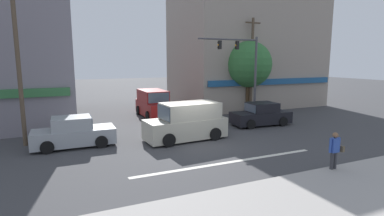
{
  "coord_description": "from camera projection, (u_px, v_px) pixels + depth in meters",
  "views": [
    {
      "loc": [
        -6.72,
        -14.46,
        4.5
      ],
      "look_at": [
        0.63,
        2.0,
        1.6
      ],
      "focal_mm": 28.0,
      "sensor_mm": 36.0,
      "label": 1
    }
  ],
  "objects": [
    {
      "name": "building_right_corner",
      "position": [
        245.0,
        47.0,
        30.06
      ],
      "size": [
        13.65,
        9.08,
        11.53
      ],
      "color": "gray",
      "rests_on": "ground"
    },
    {
      "name": "utility_pole_far_right",
      "position": [
        252.0,
        65.0,
        24.88
      ],
      "size": [
        1.4,
        0.22,
        7.89
      ],
      "color": "brown",
      "rests_on": "ground"
    },
    {
      "name": "pedestrian_foreground_with_bag",
      "position": [
        335.0,
        150.0,
        11.95
      ],
      "size": [
        0.67,
        0.29,
        1.67
      ],
      "color": "#333338",
      "rests_on": "ground"
    },
    {
      "name": "sedan_waiting_far",
      "position": [
        261.0,
        115.0,
        20.82
      ],
      "size": [
        4.21,
        2.09,
        1.58
      ],
      "color": "black",
      "rests_on": "ground"
    },
    {
      "name": "street_tree",
      "position": [
        249.0,
        64.0,
        25.15
      ],
      "size": [
        3.89,
        3.89,
        6.09
      ],
      "color": "#4C3823",
      "rests_on": "ground"
    },
    {
      "name": "van_crossing_leftbound",
      "position": [
        154.0,
        104.0,
        24.0
      ],
      "size": [
        2.06,
        4.61,
        2.11
      ],
      "color": "maroon",
      "rests_on": "ground"
    },
    {
      "name": "sedan_approaching_near",
      "position": [
        74.0,
        133.0,
        15.65
      ],
      "size": [
        4.12,
        1.92,
        1.58
      ],
      "color": "#999EA3",
      "rests_on": "ground"
    },
    {
      "name": "van_crossing_rightbound",
      "position": [
        187.0,
        122.0,
        17.0
      ],
      "size": [
        4.71,
        2.27,
        2.11
      ],
      "color": "#B7B29E",
      "rests_on": "ground"
    },
    {
      "name": "utility_pole_near_left",
      "position": [
        19.0,
        66.0,
        15.26
      ],
      "size": [
        1.4,
        0.22,
        8.08
      ],
      "color": "brown",
      "rests_on": "ground"
    },
    {
      "name": "traffic_light_mast",
      "position": [
        245.0,
        64.0,
        22.15
      ],
      "size": [
        4.89,
        0.25,
        6.2
      ],
      "color": "#47474C",
      "rests_on": "ground"
    },
    {
      "name": "sidewalk_curb",
      "position": [
        318.0,
        212.0,
        8.78
      ],
      "size": [
        40.0,
        5.0,
        0.16
      ],
      "primitive_type": "cube",
      "color": "#9E9993",
      "rests_on": "ground"
    },
    {
      "name": "lane_marking_stripe",
      "position": [
        229.0,
        162.0,
        13.3
      ],
      "size": [
        9.0,
        0.24,
        0.01
      ],
      "primitive_type": "cube",
      "color": "silver",
      "rests_on": "ground"
    },
    {
      "name": "ground_plane",
      "position": [
        196.0,
        143.0,
        16.45
      ],
      "size": [
        120.0,
        120.0,
        0.0
      ],
      "primitive_type": "plane",
      "color": "#3D3D3F"
    }
  ]
}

